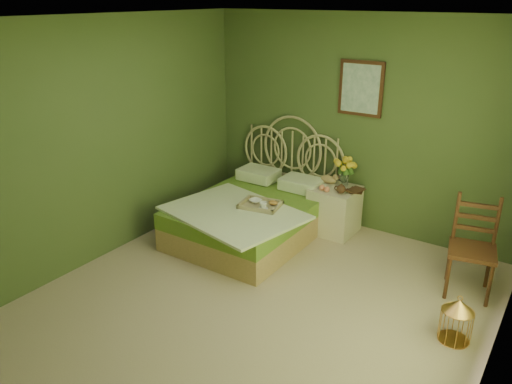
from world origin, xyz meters
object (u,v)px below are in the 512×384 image
Objects in this scene: bed at (254,213)px; chair at (475,240)px; birdcage at (456,321)px; nightstand at (335,205)px.

bed reaches higher than chair.
birdcage is (2.57, -0.73, -0.09)m from bed.
chair is (2.48, 0.18, 0.26)m from bed.
nightstand is 1.77m from chair.
birdcage is at bearing -15.91° from bed.
bed is at bearing 164.09° from birdcage.
birdcage is (1.79, -1.37, -0.16)m from nightstand.
chair is 0.98m from birdcage.
chair is at bearing -15.02° from nightstand.
chair reaches higher than birdcage.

